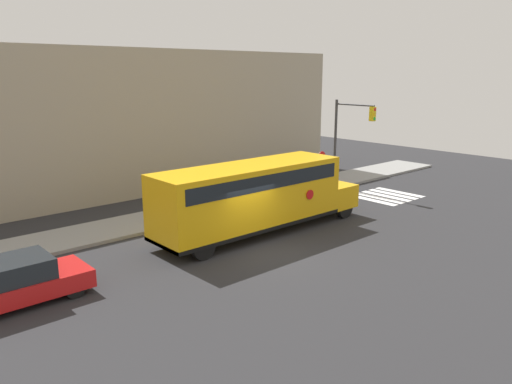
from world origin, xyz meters
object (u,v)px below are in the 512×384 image
stop_sign (321,166)px  traffic_light (347,132)px  parked_car (17,281)px  school_bus (255,194)px

stop_sign → traffic_light: 2.53m
parked_car → stop_sign: size_ratio=1.67×
school_bus → parked_car: 10.16m
school_bus → traffic_light: 10.15m
stop_sign → traffic_light: (1.36, -0.78, 1.99)m
school_bus → traffic_light: (9.65, 2.62, 1.76)m
parked_car → traffic_light: traffic_light is taller
traffic_light → school_bus: bearing=-164.8°
school_bus → traffic_light: traffic_light is taller
parked_car → traffic_light: bearing=8.4°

